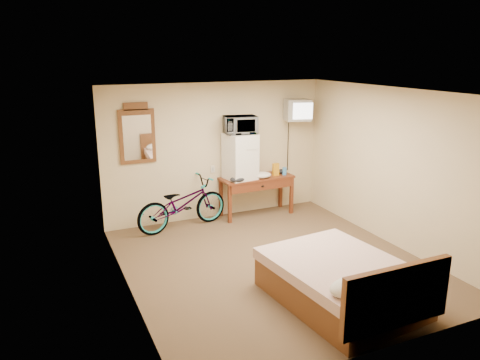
{
  "coord_description": "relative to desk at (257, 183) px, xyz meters",
  "views": [
    {
      "loc": [
        -3.04,
        -5.59,
        3.02
      ],
      "look_at": [
        -0.25,
        0.67,
        1.14
      ],
      "focal_mm": 35.0,
      "sensor_mm": 36.0,
      "label": 1
    }
  ],
  "objects": [
    {
      "name": "room",
      "position": [
        -0.71,
        -2.0,
        0.62
      ],
      "size": [
        4.6,
        4.64,
        2.5
      ],
      "color": "brown",
      "rests_on": "ground"
    },
    {
      "name": "desk",
      "position": [
        0.0,
        0.0,
        0.0
      ],
      "size": [
        1.4,
        0.57,
        0.75
      ],
      "color": "brown",
      "rests_on": "floor"
    },
    {
      "name": "mini_fridge",
      "position": [
        -0.34,
        0.04,
        0.54
      ],
      "size": [
        0.58,
        0.57,
        0.84
      ],
      "color": "white",
      "rests_on": "desk"
    },
    {
      "name": "microwave",
      "position": [
        -0.34,
        0.04,
        1.12
      ],
      "size": [
        0.63,
        0.48,
        0.32
      ],
      "primitive_type": "imported",
      "rotation": [
        0.0,
        0.0,
        -0.17
      ],
      "color": "white",
      "rests_on": "mini_fridge"
    },
    {
      "name": "snack_bag",
      "position": [
        0.37,
        -0.03,
        0.23
      ],
      "size": [
        0.12,
        0.07,
        0.23
      ],
      "primitive_type": "cube",
      "rotation": [
        0.0,
        0.0,
        -0.02
      ],
      "color": "orange",
      "rests_on": "desk"
    },
    {
      "name": "blue_cup",
      "position": [
        0.55,
        -0.05,
        0.19
      ],
      "size": [
        0.08,
        0.08,
        0.14
      ],
      "primitive_type": "cylinder",
      "color": "#3B81CA",
      "rests_on": "desk"
    },
    {
      "name": "cloth_cream",
      "position": [
        0.05,
        -0.08,
        0.17
      ],
      "size": [
        0.36,
        0.27,
        0.11
      ],
      "primitive_type": "ellipsoid",
      "color": "silver",
      "rests_on": "desk"
    },
    {
      "name": "cloth_dark_a",
      "position": [
        -0.48,
        -0.16,
        0.17
      ],
      "size": [
        0.28,
        0.21,
        0.1
      ],
      "primitive_type": "ellipsoid",
      "color": "black",
      "rests_on": "desk"
    },
    {
      "name": "cloth_dark_b",
      "position": [
        0.54,
        0.07,
        0.16
      ],
      "size": [
        0.18,
        0.15,
        0.08
      ],
      "primitive_type": "ellipsoid",
      "color": "black",
      "rests_on": "desk"
    },
    {
      "name": "crt_television",
      "position": [
        0.83,
        0.02,
        1.33
      ],
      "size": [
        0.53,
        0.62,
        0.4
      ],
      "color": "black",
      "rests_on": "room"
    },
    {
      "name": "wall_mirror",
      "position": [
        -2.15,
        0.27,
        1.04
      ],
      "size": [
        0.61,
        0.04,
        1.04
      ],
      "color": "brown",
      "rests_on": "room"
    },
    {
      "name": "bicycle",
      "position": [
        -1.5,
        -0.07,
        -0.18
      ],
      "size": [
        1.79,
        0.91,
        0.9
      ],
      "primitive_type": "imported",
      "rotation": [
        0.0,
        0.0,
        1.76
      ],
      "color": "black",
      "rests_on": "floor"
    },
    {
      "name": "bed",
      "position": [
        -0.47,
        -3.38,
        -0.34
      ],
      "size": [
        1.59,
        2.0,
        0.9
      ],
      "color": "brown",
      "rests_on": "floor"
    }
  ]
}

